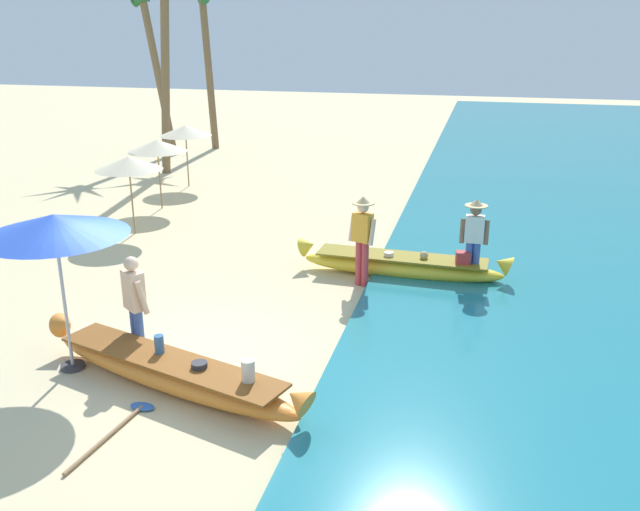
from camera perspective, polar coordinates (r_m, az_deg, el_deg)
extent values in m
plane|color=beige|center=(11.00, -10.84, -8.33)|extent=(80.00, 80.00, 0.00)
ellipsoid|color=orange|center=(10.12, -12.33, -9.62)|extent=(4.42, 1.93, 0.43)
cone|color=orange|center=(11.48, -20.41, -5.37)|extent=(0.49, 0.49, 0.46)
cone|color=orange|center=(8.80, -1.82, -11.83)|extent=(0.49, 0.49, 0.46)
cube|color=brown|center=(10.02, -12.41, -8.53)|extent=(3.75, 1.73, 0.04)
cylinder|color=silver|center=(9.23, -5.99, -9.54)|extent=(0.19, 0.19, 0.32)
cylinder|color=#2D2D33|center=(9.70, -10.00, -9.00)|extent=(0.22, 0.22, 0.10)
cylinder|color=#386699|center=(10.18, -13.21, -7.23)|extent=(0.14, 0.14, 0.29)
ellipsoid|color=yellow|center=(14.05, 6.75, -0.95)|extent=(4.11, 0.88, 0.44)
cone|color=yellow|center=(14.40, -1.02, 0.82)|extent=(0.42, 0.43, 0.48)
cone|color=yellow|center=(13.80, 14.96, -0.68)|extent=(0.42, 0.43, 0.48)
cube|color=olive|center=(13.98, 6.79, -0.11)|extent=(3.46, 0.86, 0.04)
cube|color=#B73333|center=(13.70, 11.79, -0.21)|extent=(0.30, 0.25, 0.26)
sphere|color=tan|center=(13.86, 8.63, 0.01)|extent=(0.17, 0.17, 0.17)
cylinder|color=silver|center=(13.93, 5.73, 0.08)|extent=(0.20, 0.20, 0.10)
cylinder|color=#B2383D|center=(13.44, 3.75, -0.72)|extent=(0.14, 0.14, 0.91)
cylinder|color=#B2383D|center=(13.51, 3.26, -0.60)|extent=(0.14, 0.14, 0.91)
cube|color=gold|center=(13.25, 3.57, 2.35)|extent=(0.42, 0.34, 0.57)
cylinder|color=beige|center=(13.13, 4.36, 1.94)|extent=(0.16, 0.21, 0.52)
cylinder|color=beige|center=(13.37, 2.69, 2.29)|extent=(0.16, 0.21, 0.52)
sphere|color=beige|center=(13.14, 3.60, 4.03)|extent=(0.22, 0.22, 0.22)
cylinder|color=tan|center=(13.12, 3.61, 4.37)|extent=(0.44, 0.44, 0.02)
cone|color=tan|center=(13.10, 3.62, 4.67)|extent=(0.26, 0.26, 0.12)
cylinder|color=#3D5BA8|center=(11.07, -15.07, -6.13)|extent=(0.14, 0.14, 0.82)
cylinder|color=#3D5BA8|center=(10.95, -14.75, -6.38)|extent=(0.14, 0.14, 0.82)
cube|color=beige|center=(10.73, -15.23, -2.80)|extent=(0.42, 0.39, 0.61)
cylinder|color=beige|center=(10.95, -15.63, -2.66)|extent=(0.19, 0.22, 0.56)
cylinder|color=beige|center=(10.56, -14.57, -3.39)|extent=(0.19, 0.22, 0.56)
sphere|color=beige|center=(10.59, -15.43, -0.66)|extent=(0.22, 0.22, 0.22)
cylinder|color=#3D5BA8|center=(13.80, 12.80, -0.68)|extent=(0.14, 0.14, 0.89)
cylinder|color=#3D5BA8|center=(13.80, 12.22, -0.64)|extent=(0.14, 0.14, 0.89)
cube|color=silver|center=(13.58, 12.72, 2.17)|extent=(0.36, 0.22, 0.53)
cylinder|color=brown|center=(13.58, 13.67, 1.87)|extent=(0.09, 0.19, 0.48)
cylinder|color=brown|center=(13.58, 11.74, 2.02)|extent=(0.09, 0.19, 0.48)
sphere|color=brown|center=(13.48, 12.84, 3.73)|extent=(0.22, 0.22, 0.22)
cylinder|color=tan|center=(13.46, 12.87, 4.06)|extent=(0.44, 0.44, 0.02)
cone|color=tan|center=(13.44, 12.89, 4.35)|extent=(0.26, 0.26, 0.12)
cylinder|color=#B7B7BC|center=(10.67, -20.54, -3.08)|extent=(0.05, 0.05, 2.39)
cone|color=blue|center=(10.34, -21.21, 2.38)|extent=(2.07, 2.07, 0.31)
cylinder|color=#333338|center=(11.14, -19.84, -8.65)|extent=(0.36, 0.36, 0.06)
cylinder|color=#8E6B47|center=(17.23, -15.38, 4.80)|extent=(0.04, 0.04, 1.90)
cone|color=beige|center=(17.06, -15.62, 7.40)|extent=(1.60, 1.60, 0.32)
cylinder|color=#8E6B47|center=(19.44, -13.19, 6.55)|extent=(0.04, 0.04, 1.90)
cone|color=beige|center=(19.29, -13.37, 8.87)|extent=(1.60, 1.60, 0.32)
cylinder|color=#8E6B47|center=(21.94, -10.99, 8.09)|extent=(0.04, 0.04, 1.90)
cone|color=beige|center=(21.80, -11.12, 10.16)|extent=(1.60, 1.60, 0.32)
cylinder|color=brown|center=(23.73, -12.73, 14.63)|extent=(0.73, 0.28, 6.70)
cylinder|color=brown|center=(28.28, -9.25, 15.22)|extent=(0.55, 0.28, 6.44)
cylinder|color=brown|center=(27.30, -13.36, 14.67)|extent=(1.19, 0.28, 6.31)
cylinder|color=#8E6B47|center=(9.29, -17.35, -14.26)|extent=(0.23, 1.57, 0.05)
ellipsoid|color=#2D60B7|center=(9.81, -14.55, -12.03)|extent=(0.38, 0.24, 0.03)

